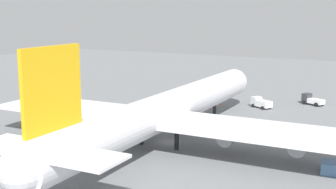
% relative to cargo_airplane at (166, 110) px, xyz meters
% --- Properties ---
extents(ground_plane, '(279.78, 279.78, 0.00)m').
position_rel_cargo_airplane_xyz_m(ground_plane, '(0.56, -0.00, -5.42)').
color(ground_plane, slate).
extents(cargo_airplane, '(69.95, 59.02, 17.68)m').
position_rel_cargo_airplane_xyz_m(cargo_airplane, '(0.00, 0.00, 0.00)').
color(cargo_airplane, silver).
rests_on(cargo_airplane, ground_plane).
extents(catering_truck, '(4.01, 5.45, 2.45)m').
position_rel_cargo_airplane_xyz_m(catering_truck, '(42.39, -15.50, -4.27)').
color(catering_truck, '#333338').
rests_on(catering_truck, ground_plane).
extents(maintenance_van, '(4.19, 5.22, 2.27)m').
position_rel_cargo_airplane_xyz_m(maintenance_van, '(33.75, -6.07, -4.27)').
color(maintenance_van, silver).
rests_on(maintenance_van, ground_plane).
extents(cargo_container_fore, '(3.35, 2.44, 1.61)m').
position_rel_cargo_airplane_xyz_m(cargo_container_fore, '(-2.60, -25.86, -4.61)').
color(cargo_container_fore, '#4C729E').
rests_on(cargo_container_fore, ground_plane).
extents(safety_cone_nose, '(0.39, 0.39, 0.56)m').
position_rel_cargo_airplane_xyz_m(safety_cone_nose, '(32.03, 2.61, -5.13)').
color(safety_cone_nose, orange).
rests_on(safety_cone_nose, ground_plane).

